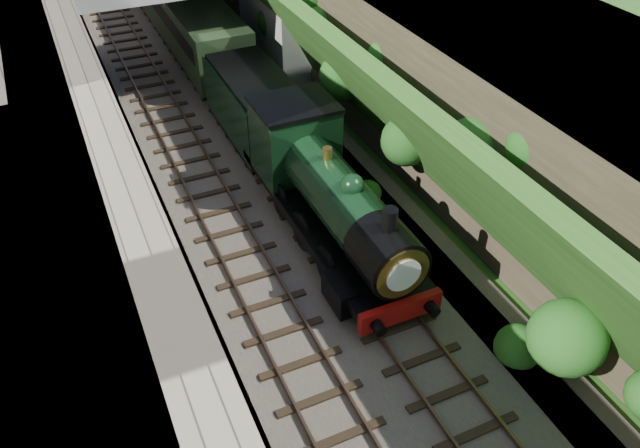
# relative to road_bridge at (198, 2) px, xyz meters

# --- Properties ---
(trackbed) EXTENTS (10.00, 90.00, 0.20)m
(trackbed) POSITION_rel_road_bridge_xyz_m (-0.94, -4.00, -3.98)
(trackbed) COLOR #473F38
(trackbed) RESTS_ON ground
(retaining_wall) EXTENTS (1.00, 90.00, 7.00)m
(retaining_wall) POSITION_rel_road_bridge_xyz_m (-6.44, -4.00, -0.58)
(retaining_wall) COLOR #756B56
(retaining_wall) RESTS_ON ground
(street_plateau_right) EXTENTS (8.00, 90.00, 6.25)m
(street_plateau_right) POSITION_rel_road_bridge_xyz_m (8.56, -4.00, -0.95)
(street_plateau_right) COLOR #262628
(street_plateau_right) RESTS_ON ground
(embankment_slope) EXTENTS (4.20, 90.00, 6.36)m
(embankment_slope) POSITION_rel_road_bridge_xyz_m (4.10, -3.35, -1.25)
(embankment_slope) COLOR #1E4714
(embankment_slope) RESTS_ON ground
(track_left) EXTENTS (2.50, 90.00, 0.20)m
(track_left) POSITION_rel_road_bridge_xyz_m (-2.94, -4.00, -3.83)
(track_left) COLOR black
(track_left) RESTS_ON trackbed
(track_right) EXTENTS (2.50, 90.00, 0.20)m
(track_right) POSITION_rel_road_bridge_xyz_m (0.26, -4.00, -3.83)
(track_right) COLOR black
(track_right) RESTS_ON trackbed
(road_bridge) EXTENTS (16.00, 6.40, 7.25)m
(road_bridge) POSITION_rel_road_bridge_xyz_m (0.00, 0.00, 0.00)
(road_bridge) COLOR gray
(road_bridge) RESTS_ON ground
(locomotive) EXTENTS (3.10, 10.22, 3.83)m
(locomotive) POSITION_rel_road_bridge_xyz_m (0.26, -14.44, -2.18)
(locomotive) COLOR black
(locomotive) RESTS_ON trackbed
(tender) EXTENTS (2.70, 6.00, 3.05)m
(tender) POSITION_rel_road_bridge_xyz_m (0.26, -7.07, -2.46)
(tender) COLOR black
(tender) RESTS_ON trackbed
(coach_front) EXTENTS (2.90, 18.00, 3.70)m
(coach_front) POSITION_rel_road_bridge_xyz_m (0.26, 5.53, -2.03)
(coach_front) COLOR black
(coach_front) RESTS_ON trackbed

